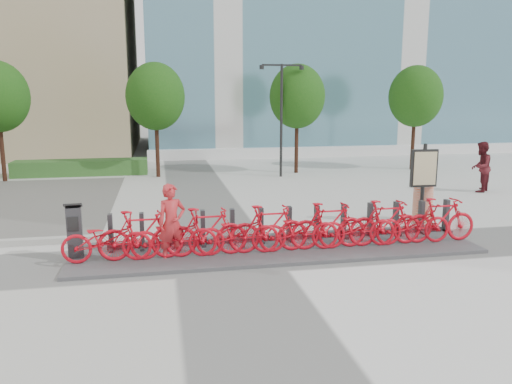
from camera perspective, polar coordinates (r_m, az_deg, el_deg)
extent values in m
plane|color=silver|center=(11.56, -3.48, -7.43)|extent=(120.00, 120.00, 0.00)
cube|color=#1A4813|center=(24.57, -19.32, 2.66)|extent=(6.00, 1.20, 0.70)
cylinder|color=#3C1F13|center=(23.91, -27.05, 4.64)|extent=(0.18, 0.18, 3.00)
cylinder|color=#3C1F13|center=(22.98, -11.23, 5.42)|extent=(0.18, 0.18, 3.00)
ellipsoid|color=#12460D|center=(22.88, -11.43, 10.66)|extent=(2.60, 2.60, 2.99)
cylinder|color=#3C1F13|center=(23.86, 4.65, 5.79)|extent=(0.18, 0.18, 3.00)
ellipsoid|color=#12460D|center=(23.76, 4.73, 10.84)|extent=(2.60, 2.60, 2.99)
cylinder|color=#3C1F13|center=(26.12, 17.51, 5.77)|extent=(0.18, 0.18, 3.00)
ellipsoid|color=#12460D|center=(26.03, 17.78, 10.38)|extent=(2.60, 2.60, 2.99)
cylinder|color=black|center=(22.57, 2.91, 8.06)|extent=(0.12, 0.12, 5.00)
cube|color=black|center=(22.47, 1.82, 14.31)|extent=(0.90, 0.08, 0.08)
cube|color=black|center=(22.69, 4.11, 14.26)|extent=(0.90, 0.08, 0.08)
cylinder|color=black|center=(22.37, 0.66, 14.07)|extent=(0.20, 0.20, 0.18)
cylinder|color=black|center=(22.80, 5.23, 13.97)|extent=(0.20, 0.20, 0.18)
cube|color=#4A4A4C|center=(12.06, 2.50, -6.44)|extent=(9.60, 2.40, 0.08)
imported|color=red|center=(11.32, -16.69, -5.20)|extent=(1.92, 0.67, 1.01)
imported|color=red|center=(11.25, -13.05, -4.82)|extent=(1.86, 0.53, 1.12)
imported|color=red|center=(11.26, -9.36, -4.96)|extent=(1.92, 0.67, 1.01)
imported|color=red|center=(11.28, -5.71, -4.54)|extent=(1.86, 0.53, 1.12)
imported|color=red|center=(11.38, -2.08, -4.64)|extent=(1.92, 0.67, 1.01)
imported|color=red|center=(11.50, 1.48, -4.19)|extent=(1.86, 0.53, 1.12)
imported|color=red|center=(11.68, 4.94, -4.27)|extent=(1.92, 0.67, 1.01)
imported|color=red|center=(11.88, 8.29, -3.81)|extent=(1.86, 0.53, 1.12)
imported|color=red|center=(12.15, 11.50, -3.85)|extent=(1.92, 0.67, 1.01)
imported|color=red|center=(12.42, 14.59, -3.40)|extent=(1.86, 0.53, 1.12)
imported|color=red|center=(12.76, 17.50, -3.43)|extent=(1.92, 0.67, 1.01)
imported|color=red|center=(13.10, 20.29, -2.99)|extent=(1.86, 0.53, 1.12)
cube|color=#2F2F32|center=(11.85, -20.00, -4.34)|extent=(0.34, 0.30, 1.15)
cube|color=black|center=(11.71, -20.20, -1.44)|extent=(0.41, 0.36, 0.15)
cube|color=black|center=(11.65, -20.18, -3.46)|extent=(0.23, 0.04, 0.32)
imported|color=red|center=(11.19, -9.60, -3.52)|extent=(0.74, 0.60, 1.75)
imported|color=#4D1319|center=(20.89, 24.30, 2.63)|extent=(1.18, 1.17, 1.93)
cylinder|color=#E0420B|center=(15.34, 18.50, -1.29)|extent=(0.68, 0.68, 1.08)
cylinder|color=black|center=(14.84, 18.53, 0.78)|extent=(0.11, 0.11, 2.33)
cube|color=black|center=(14.77, 18.65, 2.60)|extent=(0.77, 0.15, 1.06)
cube|color=beige|center=(14.71, 18.77, 2.56)|extent=(0.66, 0.05, 0.93)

